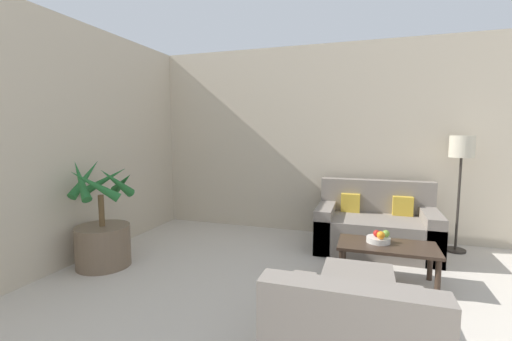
{
  "coord_description": "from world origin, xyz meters",
  "views": [
    {
      "loc": [
        -0.36,
        1.77,
        1.47
      ],
      "look_at": [
        -1.66,
        5.76,
        1.0
      ],
      "focal_mm": 24.0,
      "sensor_mm": 36.0,
      "label": 1
    }
  ],
  "objects": [
    {
      "name": "apple_green",
      "position": [
        -0.16,
        5.29,
        0.47
      ],
      "size": [
        0.07,
        0.07,
        0.07
      ],
      "color": "olive",
      "rests_on": "fruit_bowl"
    },
    {
      "name": "apple_red",
      "position": [
        -0.24,
        5.28,
        0.47
      ],
      "size": [
        0.07,
        0.07,
        0.07
      ],
      "color": "red",
      "rests_on": "fruit_bowl"
    },
    {
      "name": "wall_back",
      "position": [
        0.0,
        6.77,
        1.35
      ],
      "size": [
        8.5,
        0.06,
        2.7
      ],
      "color": "beige",
      "rests_on": "ground_plane"
    },
    {
      "name": "sofa_loveseat",
      "position": [
        -0.23,
        6.2,
        0.28
      ],
      "size": [
        1.42,
        0.86,
        0.84
      ],
      "color": "gray",
      "rests_on": "ground_plane"
    },
    {
      "name": "orange_fruit",
      "position": [
        -0.21,
        5.21,
        0.48
      ],
      "size": [
        0.08,
        0.08,
        0.08
      ],
      "color": "orange",
      "rests_on": "fruit_bowl"
    },
    {
      "name": "potted_palm",
      "position": [
        -3.09,
        4.72,
        0.35
      ],
      "size": [
        0.73,
        0.74,
        1.2
      ],
      "color": "brown",
      "rests_on": "ground_plane"
    },
    {
      "name": "floor_lamp",
      "position": [
        0.72,
        6.45,
        1.18
      ],
      "size": [
        0.28,
        0.28,
        1.43
      ],
      "color": "#2D2823",
      "rests_on": "ground_plane"
    },
    {
      "name": "fruit_bowl",
      "position": [
        -0.23,
        5.27,
        0.41
      ],
      "size": [
        0.23,
        0.23,
        0.05
      ],
      "color": "beige",
      "rests_on": "coffee_table"
    },
    {
      "name": "coffee_table",
      "position": [
        -0.14,
        5.23,
        0.33
      ],
      "size": [
        0.92,
        0.49,
        0.38
      ],
      "color": "#38281E",
      "rests_on": "ground_plane"
    },
    {
      "name": "ottoman",
      "position": [
        -0.4,
        4.38,
        0.2
      ],
      "size": [
        0.52,
        0.53,
        0.41
      ],
      "color": "gray",
      "rests_on": "ground_plane"
    }
  ]
}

